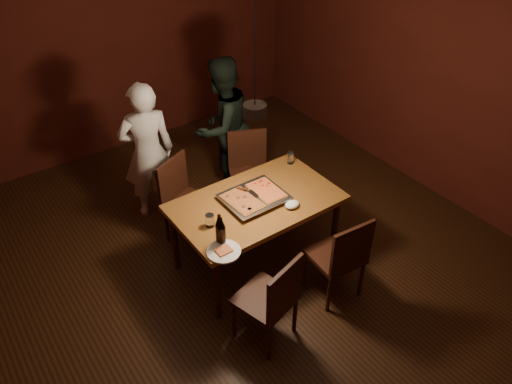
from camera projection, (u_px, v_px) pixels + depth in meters
room_shell at (255, 150)px, 3.97m from camera, size 6.00×6.00×6.00m
dining_table at (256, 207)px, 4.54m from camera, size 1.50×0.90×0.75m
chair_far_left at (182, 193)px, 4.95m from camera, size 0.55×0.55×0.49m
chair_far_right at (249, 164)px, 5.37m from camera, size 0.56×0.56×0.49m
chair_near_left at (274, 295)px, 3.89m from camera, size 0.52×0.52×0.49m
chair_near_right at (342, 253)px, 4.27m from camera, size 0.46×0.46×0.49m
pizza_tray at (254, 198)px, 4.49m from camera, size 0.55×0.45×0.05m
pizza_meat at (242, 201)px, 4.41m from camera, size 0.26×0.39×0.02m
pizza_cheese at (266, 190)px, 4.53m from camera, size 0.23×0.36×0.02m
spatula at (253, 194)px, 4.48m from camera, size 0.18×0.26×0.04m
beer_bottle_a at (220, 229)px, 3.98m from camera, size 0.07×0.07×0.28m
beer_bottle_b at (221, 231)px, 3.98m from camera, size 0.07×0.07×0.26m
water_glass_left at (210, 221)px, 4.19m from camera, size 0.07×0.07×0.12m
water_glass_right at (291, 158)px, 4.96m from camera, size 0.06×0.06×0.13m
plate_slice at (224, 251)px, 3.96m from camera, size 0.28×0.28×0.03m
napkin at (292, 205)px, 4.41m from camera, size 0.14×0.11×0.06m
diner_white at (148, 152)px, 5.12m from camera, size 0.64×0.50×1.54m
diner_dark at (222, 126)px, 5.52m from camera, size 0.90×0.78×1.58m
pendant_lamp at (255, 109)px, 3.75m from camera, size 0.18×0.18×1.10m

